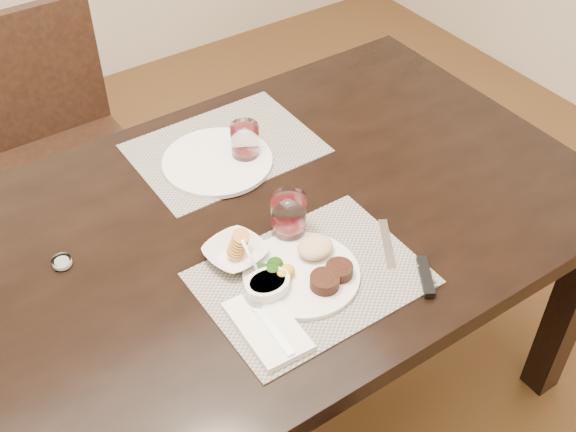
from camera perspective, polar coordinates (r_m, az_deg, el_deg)
ground_plane at (r=2.21m, az=-5.96°, el=-16.46°), size 4.50×4.50×0.00m
dining_table at (r=1.68m, az=-7.55°, el=-4.55°), size 2.00×1.00×0.75m
chair_far at (r=2.47m, az=-17.63°, el=6.16°), size 0.42×0.42×0.90m
placemat_near at (r=1.54m, az=1.84°, el=-4.94°), size 0.46×0.34×0.00m
placemat_far at (r=1.89m, az=-5.00°, el=5.33°), size 0.46×0.34×0.00m
dinner_plate at (r=1.54m, az=1.49°, el=-4.28°), size 0.25×0.25×0.04m
napkin_fork at (r=1.45m, az=-1.65°, el=-8.68°), size 0.12×0.20×0.02m
steak_knife at (r=1.58m, az=10.08°, el=-4.06°), size 0.10×0.25×0.01m
cracker_bowl at (r=1.57m, az=-4.19°, el=-2.91°), size 0.15×0.15×0.06m
sauce_ramekin at (r=1.50m, az=-1.63°, el=-5.58°), size 0.10×0.15×0.08m
wine_glass_near at (r=1.60m, az=0.05°, el=-0.13°), size 0.08×0.08×0.11m
far_plate at (r=1.84m, az=-5.60°, el=4.31°), size 0.28×0.28×0.01m
wine_glass_far at (r=1.83m, az=-3.41°, el=5.73°), size 0.07×0.07×0.10m
salt_cellar at (r=1.64m, az=-17.42°, el=-3.52°), size 0.04×0.04×0.02m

